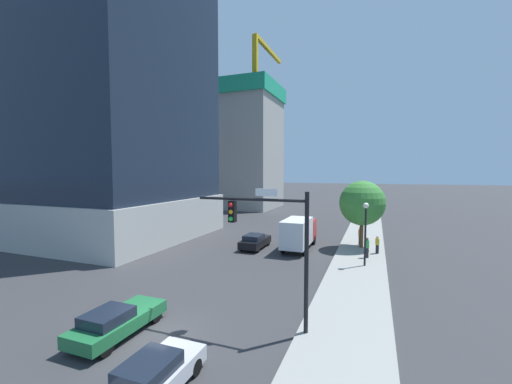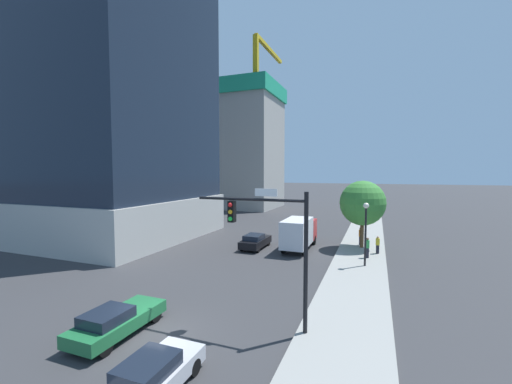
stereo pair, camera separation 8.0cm
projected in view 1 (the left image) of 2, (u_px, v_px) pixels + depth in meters
The scene contains 13 objects.
ground_plane at pixel (158, 334), 14.61m from camera, with size 400.00×400.00×0.00m, color #333335.
sidewalk at pixel (361, 249), 30.40m from camera, with size 4.21×120.00×0.15m, color gray.
construction_building at pixel (245, 140), 66.18m from camera, with size 13.94×19.12×33.80m.
traffic_light_pole at pixel (272, 233), 14.79m from camera, with size 5.58×0.48×6.59m.
street_lamp at pixel (366, 224), 24.63m from camera, with size 0.44×0.44×4.97m.
street_tree at pixel (362, 203), 30.59m from camera, with size 4.35×4.35×6.53m.
car_black at pixel (255, 241), 30.98m from camera, with size 1.88×4.42×1.43m.
car_silver at pixel (152, 378), 10.52m from camera, with size 1.74×4.22×1.34m.
car_green at pixel (117, 321), 14.44m from camera, with size 1.86×4.64×1.37m.
box_truck at pixel (299, 232), 30.54m from camera, with size 2.25×6.72×3.06m.
pedestrian_green_shirt at pixel (367, 247), 27.07m from camera, with size 0.34×0.34×1.76m.
pedestrian_yellow_shirt at pixel (377, 245), 28.49m from camera, with size 0.34×0.34×1.59m.
pedestrian_orange_shirt at pixel (360, 236), 31.75m from camera, with size 0.34×0.34×1.80m.
Camera 1 is at (9.27, -11.63, 7.53)m, focal length 22.14 mm.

